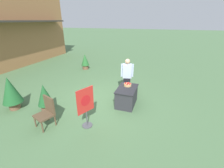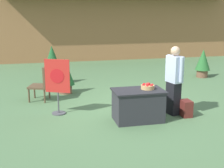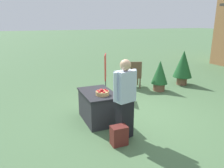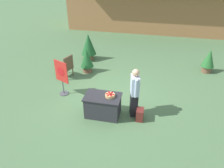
# 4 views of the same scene
# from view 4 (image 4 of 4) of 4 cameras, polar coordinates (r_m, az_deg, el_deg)

# --- Properties ---
(ground_plane) EXTENTS (120.00, 120.00, 0.00)m
(ground_plane) POSITION_cam_4_polar(r_m,az_deg,el_deg) (8.58, -0.45, -3.67)
(ground_plane) COLOR #4C7047
(display_table) EXTENTS (1.23, 0.78, 0.78)m
(display_table) POSITION_cam_4_polar(r_m,az_deg,el_deg) (7.54, -2.40, -5.65)
(display_table) COLOR #2D2D33
(display_table) RESTS_ON ground_plane
(apple_basket) EXTENTS (0.33, 0.33, 0.16)m
(apple_basket) POSITION_cam_4_polar(r_m,az_deg,el_deg) (7.25, -0.52, -2.91)
(apple_basket) COLOR tan
(apple_basket) RESTS_ON display_table
(person_visitor) EXTENTS (0.35, 0.59, 1.77)m
(person_visitor) POSITION_cam_4_polar(r_m,az_deg,el_deg) (7.30, 5.90, -2.21)
(person_visitor) COLOR black
(person_visitor) RESTS_ON ground_plane
(backpack) EXTENTS (0.24, 0.34, 0.42)m
(backpack) POSITION_cam_4_polar(r_m,az_deg,el_deg) (7.50, 7.29, -7.92)
(backpack) COLOR maroon
(backpack) RESTS_ON ground_plane
(poster_board) EXTENTS (0.62, 0.36, 1.44)m
(poster_board) POSITION_cam_4_polar(r_m,az_deg,el_deg) (8.63, -12.99, 2.00)
(poster_board) COLOR #4C4C51
(poster_board) RESTS_ON ground_plane
(patio_chair) EXTENTS (0.70, 0.70, 1.05)m
(patio_chair) POSITION_cam_4_polar(r_m,az_deg,el_deg) (9.94, -11.76, 4.59)
(patio_chair) COLOR brown
(patio_chair) RESTS_ON ground_plane
(potted_plant_far_right) EXTENTS (0.61, 0.61, 1.14)m
(potted_plant_far_right) POSITION_cam_4_polar(r_m,az_deg,el_deg) (10.25, -6.60, 6.34)
(potted_plant_far_right) COLOR brown
(potted_plant_far_right) RESTS_ON ground_plane
(potted_plant_near_right) EXTENTS (0.76, 0.76, 1.40)m
(potted_plant_near_right) POSITION_cam_4_polar(r_m,az_deg,el_deg) (11.46, -6.16, 10.05)
(potted_plant_near_right) COLOR brown
(potted_plant_near_right) RESTS_ON ground_plane
(potted_plant_far_left) EXTENTS (0.58, 0.58, 1.12)m
(potted_plant_far_left) POSITION_cam_4_polar(r_m,az_deg,el_deg) (11.13, 23.94, 5.74)
(potted_plant_far_left) COLOR brown
(potted_plant_far_left) RESTS_ON ground_plane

